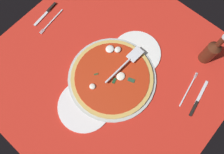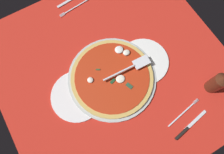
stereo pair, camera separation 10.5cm
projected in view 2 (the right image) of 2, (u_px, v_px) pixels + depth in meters
ground_plane at (113, 70)px, 108.76cm from camera, size 114.80×114.80×0.80cm
checker_pattern at (113, 70)px, 108.34cm from camera, size 114.80×114.80×0.10cm
pizza_pan at (112, 78)px, 106.26cm from camera, size 44.41×44.41×1.16cm
dinner_plate_left at (144, 61)px, 109.22cm from camera, size 25.58×25.58×1.00cm
dinner_plate_right at (77, 96)px, 103.45cm from camera, size 26.00×26.00×1.00cm
pizza at (112, 77)px, 105.10cm from camera, size 41.24×41.24×2.78cm
pizza_server at (129, 68)px, 103.96cm from camera, size 25.60×5.53×1.00cm
place_setting_near at (74, 3)px, 120.64cm from camera, size 21.26×15.05×1.40cm
place_setting_far at (186, 120)px, 99.91cm from camera, size 22.43×16.94×1.40cm
beer_bottle at (218, 82)px, 97.25cm from camera, size 6.44×6.44×22.45cm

